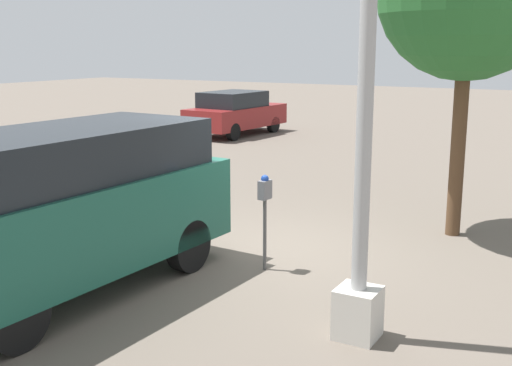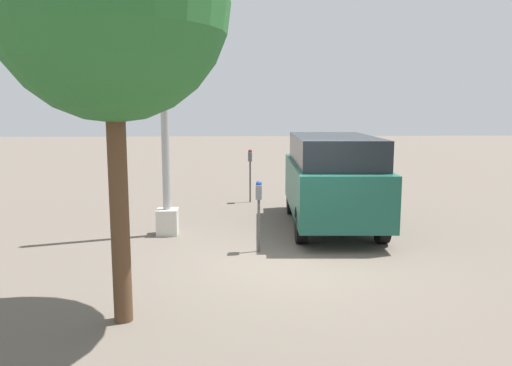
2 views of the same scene
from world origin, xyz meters
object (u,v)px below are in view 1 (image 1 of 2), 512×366
Objects in this scene: parking_meter_near at (265,200)px; lamp_post at (364,135)px; parked_van at (66,204)px; car_distant at (235,112)px.

lamp_post is (1.37, 1.88, 1.19)m from parking_meter_near.
lamp_post reaches higher than parked_van.
parking_meter_near is at bearing -126.11° from lamp_post.
lamp_post is at bearing 101.14° from parked_van.
lamp_post is at bearing -139.74° from car_distant.
parking_meter_near is 0.33× the size of car_distant.
lamp_post reaches higher than car_distant.
parked_van is at bearing -81.70° from lamp_post.
parking_meter_near is at bearing 140.10° from parked_van.
parking_meter_near is 2.62m from lamp_post.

